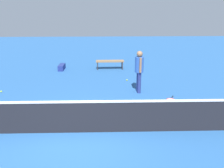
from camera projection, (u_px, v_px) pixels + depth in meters
name	position (u px, v px, depth m)	size (l,w,h in m)	color
ground_plane	(74.00, 132.00, 7.16)	(40.00, 40.00, 0.00)	#265693
court_net	(73.00, 116.00, 7.00)	(10.09, 0.09, 1.07)	#4C4C51
player_near_side	(139.00, 68.00, 10.00)	(0.37, 0.53, 1.70)	navy
tennis_racket_near_player	(171.00, 99.00, 9.51)	(0.42, 0.60, 0.03)	red
tennis_ball_near_player	(69.00, 115.00, 8.20)	(0.07, 0.07, 0.07)	#C6E033
tennis_ball_by_net	(1.00, 91.00, 10.29)	(0.07, 0.07, 0.07)	#C6E033
tennis_ball_midcourt	(9.00, 110.00, 8.55)	(0.07, 0.07, 0.07)	#C6E033
tennis_ball_baseline	(127.00, 80.00, 11.75)	(0.07, 0.07, 0.07)	#C6E033
tennis_ball_stray_left	(62.00, 115.00, 8.18)	(0.07, 0.07, 0.07)	#C6E033
tennis_ball_stray_right	(51.00, 117.00, 8.04)	(0.07, 0.07, 0.07)	#C6E033
courtside_bench	(110.00, 62.00, 13.61)	(1.51, 0.43, 0.48)	olive
equipment_bag	(62.00, 67.00, 13.64)	(0.30, 0.81, 0.28)	navy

